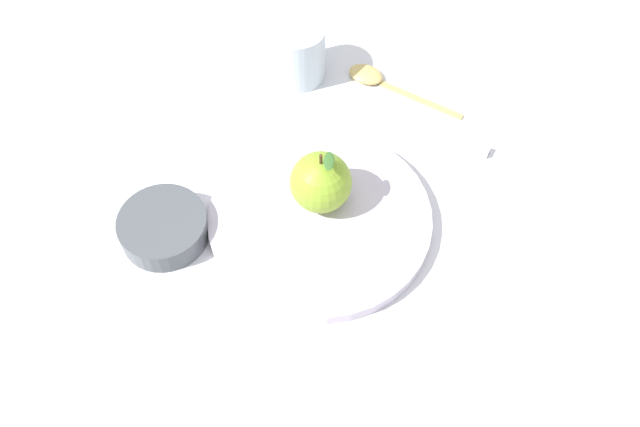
{
  "coord_description": "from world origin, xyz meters",
  "views": [
    {
      "loc": [
        0.2,
        -0.41,
        0.67
      ],
      "look_at": [
        -0.02,
        -0.04,
        0.02
      ],
      "focal_mm": 38.59,
      "sensor_mm": 36.0,
      "label": 1
    }
  ],
  "objects_px": {
    "apple": "(321,182)",
    "knife": "(431,130)",
    "cup": "(298,50)",
    "side_bowl": "(163,226)",
    "spoon": "(378,80)",
    "dinner_plate": "(320,218)"
  },
  "relations": [
    {
      "from": "apple",
      "to": "knife",
      "type": "xyz_separation_m",
      "value": [
        0.06,
        0.17,
        -0.05
      ]
    },
    {
      "from": "cup",
      "to": "knife",
      "type": "distance_m",
      "value": 0.2
    },
    {
      "from": "apple",
      "to": "side_bowl",
      "type": "distance_m",
      "value": 0.19
    },
    {
      "from": "side_bowl",
      "to": "cup",
      "type": "bearing_deg",
      "value": 90.34
    },
    {
      "from": "apple",
      "to": "spoon",
      "type": "height_order",
      "value": "apple"
    },
    {
      "from": "knife",
      "to": "spoon",
      "type": "xyz_separation_m",
      "value": [
        -0.1,
        0.04,
        0.0
      ]
    },
    {
      "from": "side_bowl",
      "to": "apple",
      "type": "bearing_deg",
      "value": 41.98
    },
    {
      "from": "knife",
      "to": "dinner_plate",
      "type": "bearing_deg",
      "value": -105.38
    },
    {
      "from": "dinner_plate",
      "to": "cup",
      "type": "height_order",
      "value": "cup"
    },
    {
      "from": "knife",
      "to": "spoon",
      "type": "bearing_deg",
      "value": 156.69
    },
    {
      "from": "apple",
      "to": "knife",
      "type": "distance_m",
      "value": 0.19
    },
    {
      "from": "side_bowl",
      "to": "spoon",
      "type": "relative_size",
      "value": 0.6
    },
    {
      "from": "cup",
      "to": "side_bowl",
      "type": "bearing_deg",
      "value": -89.66
    },
    {
      "from": "dinner_plate",
      "to": "apple",
      "type": "distance_m",
      "value": 0.05
    },
    {
      "from": "cup",
      "to": "spoon",
      "type": "relative_size",
      "value": 0.47
    },
    {
      "from": "cup",
      "to": "knife",
      "type": "height_order",
      "value": "cup"
    },
    {
      "from": "side_bowl",
      "to": "knife",
      "type": "relative_size",
      "value": 0.53
    },
    {
      "from": "dinner_plate",
      "to": "cup",
      "type": "relative_size",
      "value": 3.29
    },
    {
      "from": "side_bowl",
      "to": "cup",
      "type": "xyz_separation_m",
      "value": [
        -0.0,
        0.3,
        0.02
      ]
    },
    {
      "from": "knife",
      "to": "spoon",
      "type": "height_order",
      "value": "spoon"
    },
    {
      "from": "cup",
      "to": "knife",
      "type": "relative_size",
      "value": 0.41
    },
    {
      "from": "dinner_plate",
      "to": "side_bowl",
      "type": "distance_m",
      "value": 0.18
    }
  ]
}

